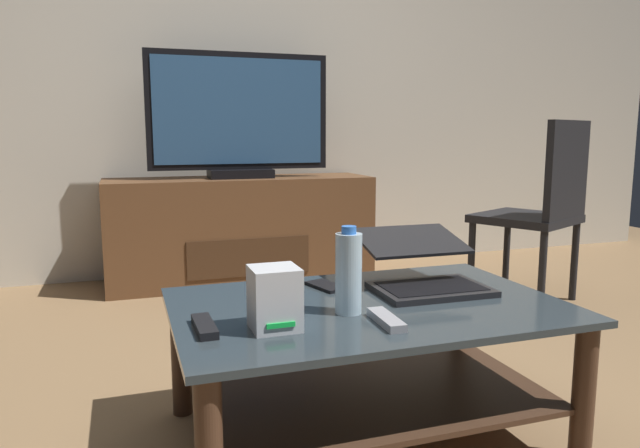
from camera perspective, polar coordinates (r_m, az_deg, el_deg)
The scene contains 12 objects.
ground_plane at distance 1.89m, azimuth 4.90°, elevation -18.39°, with size 7.68×7.68×0.00m, color olive.
back_wall at distance 3.79m, azimuth -8.54°, elevation 16.83°, with size 6.40×0.12×2.80m, color beige.
coffee_table at distance 1.70m, azimuth 4.63°, elevation -11.64°, with size 1.08×0.70×0.39m.
media_cabinet at distance 3.48m, azimuth -7.70°, elevation -0.53°, with size 1.53×0.46×0.61m.
television at distance 3.41m, azimuth -7.86°, elevation 10.17°, with size 1.03×0.20×0.71m.
dining_chair at distance 3.15m, azimuth 20.83°, elevation 1.77°, with size 0.59×0.59×0.93m.
laptop at distance 1.83m, azimuth 9.91°, elevation -4.31°, with size 0.34×0.38×0.16m.
router_box at distance 1.43m, azimuth -4.45°, elevation -7.21°, with size 0.12×0.12×0.15m.
water_bottle_near at distance 1.54m, azimuth 2.80°, elevation -4.73°, with size 0.07×0.07×0.23m.
cell_phone at distance 1.82m, azimuth 0.61°, elevation -6.06°, with size 0.07×0.14×0.01m, color black.
tv_remote at distance 1.49m, azimuth 6.47°, elevation -9.24°, with size 0.04×0.16×0.02m, color #99999E.
soundbar_remote at distance 1.46m, azimuth -11.18°, elevation -9.75°, with size 0.04×0.16×0.02m, color black.
Camera 1 is at (-0.68, -1.54, 0.86)m, focal length 32.86 mm.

